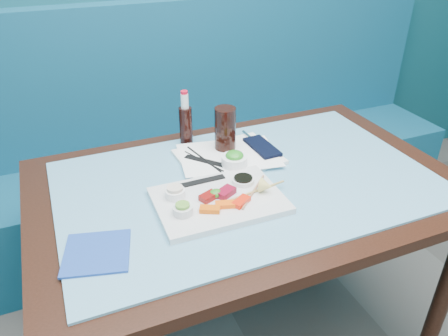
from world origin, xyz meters
name	(u,v)px	position (x,y,z in m)	size (l,w,h in m)	color
booth_bench	(178,164)	(0.00, 2.29, 0.37)	(3.00, 0.56, 1.17)	navy
dining_table	(247,203)	(0.00, 1.45, 0.67)	(1.40, 0.90, 0.75)	black
glass_top	(248,181)	(0.00, 1.45, 0.75)	(1.22, 0.76, 0.01)	#5F9EBE
sashimi_plate	(219,200)	(-0.14, 1.37, 0.77)	(0.38, 0.27, 0.02)	silver
salmon_left	(210,209)	(-0.19, 1.31, 0.78)	(0.06, 0.03, 0.01)	#E85909
salmon_mid	(225,205)	(-0.14, 1.32, 0.78)	(0.06, 0.03, 0.01)	#FF570A
salmon_right	(241,202)	(-0.09, 1.31, 0.79)	(0.06, 0.03, 0.01)	red
tuna_left	(209,197)	(-0.17, 1.37, 0.79)	(0.06, 0.03, 0.02)	maroon
tuna_right	(226,192)	(-0.11, 1.37, 0.79)	(0.06, 0.04, 0.02)	maroon
seaweed_garnish	(216,193)	(-0.14, 1.38, 0.79)	(0.04, 0.04, 0.02)	#2C781B
ramekin_wasabi	(183,210)	(-0.26, 1.33, 0.79)	(0.06, 0.06, 0.02)	silver
wasabi_fill	(183,205)	(-0.26, 1.33, 0.81)	(0.04, 0.04, 0.01)	#5F9D32
ramekin_ginger	(175,193)	(-0.26, 1.42, 0.79)	(0.06, 0.06, 0.03)	white
ginger_fill	(175,188)	(-0.26, 1.42, 0.81)	(0.05, 0.05, 0.01)	beige
soy_dish	(243,181)	(-0.03, 1.42, 0.78)	(0.07, 0.07, 0.01)	white
soy_fill	(243,178)	(-0.03, 1.42, 0.79)	(0.06, 0.06, 0.01)	black
lemon_wedge	(266,186)	(0.01, 1.34, 0.80)	(0.05, 0.05, 0.04)	#EAD56F
chopstick_sleeve	(202,181)	(-0.15, 1.47, 0.78)	(0.15, 0.02, 0.00)	black
wooden_chopstick_a	(253,192)	(-0.03, 1.35, 0.78)	(0.01, 0.01, 0.20)	#AA7350
wooden_chopstick_b	(256,191)	(-0.02, 1.35, 0.78)	(0.01, 0.01, 0.21)	tan
serving_tray	(228,157)	(0.00, 1.61, 0.76)	(0.35, 0.26, 0.01)	white
paper_placemat	(228,155)	(0.00, 1.61, 0.77)	(0.35, 0.25, 0.00)	white
seaweed_bowl	(234,161)	(-0.01, 1.54, 0.79)	(0.09, 0.09, 0.04)	white
seaweed_salad	(235,155)	(-0.01, 1.54, 0.81)	(0.06, 0.06, 0.03)	#26891F
cola_glass	(225,129)	(0.01, 1.67, 0.85)	(0.08, 0.08, 0.16)	black
navy_pouch	(262,147)	(0.14, 1.61, 0.78)	(0.07, 0.17, 0.01)	black
fork	(248,136)	(0.13, 1.72, 0.78)	(0.01, 0.01, 0.09)	silver
black_chopstick_a	(204,161)	(-0.10, 1.60, 0.77)	(0.01, 0.01, 0.20)	black
black_chopstick_b	(206,161)	(-0.09, 1.60, 0.77)	(0.01, 0.01, 0.25)	black
tray_sleeve	(205,161)	(-0.09, 1.60, 0.77)	(0.03, 0.15, 0.00)	black
cola_bottle_body	(186,125)	(-0.10, 1.80, 0.83)	(0.05, 0.05, 0.14)	black
cola_bottle_neck	(185,101)	(-0.10, 1.80, 0.93)	(0.03, 0.03, 0.06)	white
cola_bottle_cap	(184,92)	(-0.10, 1.80, 0.96)	(0.03, 0.03, 0.01)	red
blue_napkin	(97,253)	(-0.52, 1.28, 0.76)	(0.17, 0.17, 0.01)	#1B3F95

